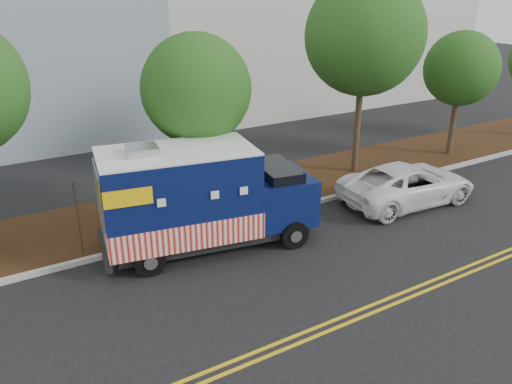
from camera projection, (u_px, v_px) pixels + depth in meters
ground at (262, 239)px, 15.90m from camera, size 120.00×120.00×0.00m
curb at (241, 221)px, 16.98m from camera, size 120.00×0.18×0.15m
mulch_strip at (214, 200)px, 18.65m from camera, size 120.00×4.00×0.15m
centerline_near at (356, 312)px, 12.36m from camera, size 120.00×0.10×0.01m
centerline_far at (363, 317)px, 12.16m from camera, size 120.00×0.10×0.01m
tree_b at (196, 89)px, 15.85m from camera, size 3.53×3.53×6.21m
tree_c at (364, 35)px, 19.28m from camera, size 4.67×4.67×8.06m
tree_d at (461, 69)px, 22.12m from camera, size 3.28×3.28×5.74m
sign_post at (78, 220)px, 14.47m from camera, size 0.06×0.06×2.40m
food_truck at (198, 201)px, 14.87m from camera, size 6.78×3.42×3.42m
white_car at (408, 184)px, 18.37m from camera, size 5.43×2.75×1.47m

